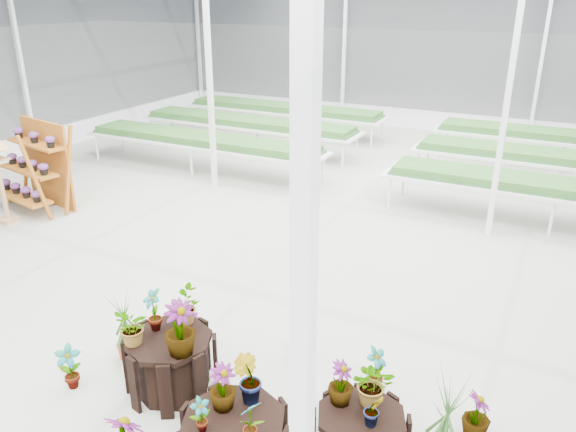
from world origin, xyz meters
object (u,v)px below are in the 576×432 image
at_px(plinth_low, 360,432).
at_px(shelf_rack, 30,167).
at_px(plinth_tall, 171,363).
at_px(bird_table, 0,180).

relative_size(plinth_low, shelf_rack, 0.51).
distance_m(plinth_tall, bird_table, 6.47).
height_order(plinth_low, shelf_rack, shelf_rack).
distance_m(plinth_tall, plinth_low, 2.21).
distance_m(shelf_rack, bird_table, 0.75).
relative_size(plinth_tall, bird_table, 0.57).
bearing_deg(bird_table, shelf_rack, 86.80).
relative_size(shelf_rack, bird_table, 1.03).
bearing_deg(bird_table, plinth_tall, -30.56).
bearing_deg(plinth_tall, plinth_low, 2.60).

